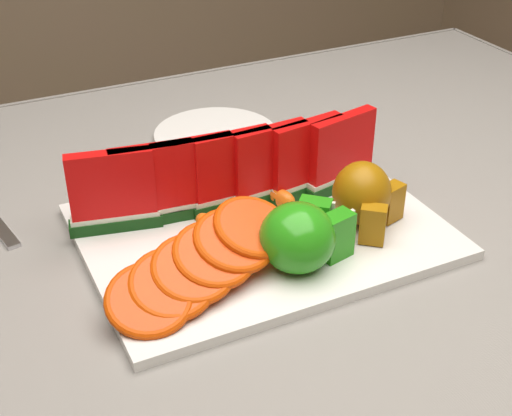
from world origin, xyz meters
name	(u,v)px	position (x,y,z in m)	size (l,w,h in m)	color
table	(215,317)	(0.00, 0.00, 0.65)	(1.40, 0.90, 0.75)	#54341C
tablecloth	(213,276)	(0.00, 0.00, 0.72)	(1.53, 1.03, 0.20)	slate
platter	(261,231)	(0.06, 0.00, 0.76)	(0.40, 0.30, 0.01)	silver
apple_cluster	(302,236)	(0.07, -0.08, 0.80)	(0.12, 0.10, 0.07)	#237A09
pear_cluster	(364,195)	(0.17, -0.05, 0.81)	(0.09, 0.10, 0.08)	#AC761C
side_plate	(216,135)	(0.11, 0.25, 0.76)	(0.24, 0.24, 0.01)	silver
watermelon_row	(233,173)	(0.05, 0.05, 0.82)	(0.39, 0.07, 0.10)	#0A3F0E
orange_fan_front	(204,262)	(-0.04, -0.07, 0.80)	(0.24, 0.15, 0.06)	#C72F00
orange_fan_back	(193,170)	(0.03, 0.13, 0.79)	(0.24, 0.10, 0.04)	#C72F00
tangerine_segments	(240,218)	(0.04, 0.01, 0.78)	(0.15, 0.07, 0.02)	#FF5214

